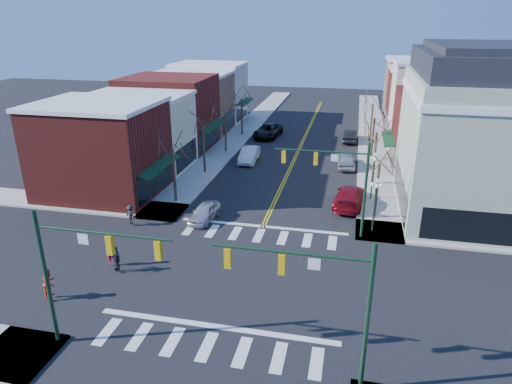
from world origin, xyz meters
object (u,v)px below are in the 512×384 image
Objects in this scene: victorian_corner at (487,133)px; car_left_far at (268,131)px; car_left_near at (204,212)px; car_right_near at (350,197)px; lamppost_corner at (375,196)px; pedestrian_red_a at (111,251)px; pedestrian_dark_a at (116,258)px; lamppost_midblock at (373,168)px; pedestrian_dark_b at (131,214)px; car_right_far at (351,136)px; car_left_mid at (249,155)px; pedestrian_red_b at (49,283)px; car_right_mid at (346,160)px.

victorian_corner reaches higher than car_left_far.
car_left_far reaches higher than car_left_near.
victorian_corner is 2.47× the size of car_right_near.
lamppost_corner is at bearing -144.14° from victorian_corner.
pedestrian_red_a reaches higher than car_right_near.
car_left_far is 35.68m from pedestrian_dark_a.
pedestrian_red_a is (-16.61, -8.55, -1.90)m from lamppost_corner.
lamppost_midblock is 20.48m from pedestrian_dark_b.
car_left_near is at bearing 42.61° from pedestrian_red_a.
victorian_corner is at bearing 119.36° from car_right_far.
victorian_corner is 2.93× the size of car_left_mid.
car_left_far is at bearing -78.43° from pedestrian_dark_b.
pedestrian_red_b reaches higher than car_left_far.
pedestrian_dark_b reaches higher than car_right_mid.
pedestrian_dark_b reaches higher than car_right_near.
car_right_near is 10.62m from car_right_mid.
car_right_mid is at bearing -109.17° from pedestrian_dark_b.
pedestrian_dark_a is at bearing -147.94° from victorian_corner.
car_left_far is at bearing 136.26° from victorian_corner.
car_right_near reaches higher than car_right_far.
pedestrian_red_a is (-3.61, -34.93, 0.21)m from car_left_far.
pedestrian_red_b is at bearing 69.69° from car_right_far.
car_left_mid is 0.80× the size of car_left_far.
pedestrian_red_a is (-3.61, -8.05, 0.40)m from car_left_near.
car_left_mid is 0.84× the size of car_right_near.
car_right_near is (11.20, -10.39, 0.04)m from car_left_mid.
car_left_mid is (-21.30, 9.29, -5.86)m from victorian_corner.
pedestrian_dark_a is at bearing 130.96° from pedestrian_dark_b.
car_right_far is at bearing 96.43° from lamppost_midblock.
victorian_corner reaches higher than pedestrian_dark_b.
lamppost_midblock is 2.80× the size of pedestrian_dark_b.
car_right_far is (-10.53, 20.31, -5.87)m from victorian_corner.
car_right_far is (-0.43, 21.41, -0.05)m from car_right_near.
lamppost_corner is 18.78m from pedestrian_red_a.
lamppost_corner is at bearing 7.94° from car_left_near.
car_left_near is at bearing -91.99° from car_left_mid.
pedestrian_red_a reaches higher than car_left_near.
lamppost_corner reaches higher than car_right_near.
pedestrian_red_a is (-14.14, -24.04, 0.26)m from car_right_mid.
car_right_near is at bearing -45.80° from pedestrian_red_b.
car_left_far is 35.12m from pedestrian_red_a.
car_right_mid is at bearing -40.50° from car_left_far.
car_left_far is 1.05× the size of car_right_near.
pedestrian_dark_a is 6.88m from pedestrian_dark_b.
victorian_corner is 7.91× the size of pedestrian_red_b.
lamppost_midblock is 2.38× the size of pedestrian_red_a.
victorian_corner is 23.06m from car_left_near.
pedestrian_red_a is at bearing -149.71° from victorian_corner.
car_right_mid is 2.62× the size of pedestrian_red_b.
lamppost_midblock is 0.75× the size of car_right_near.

